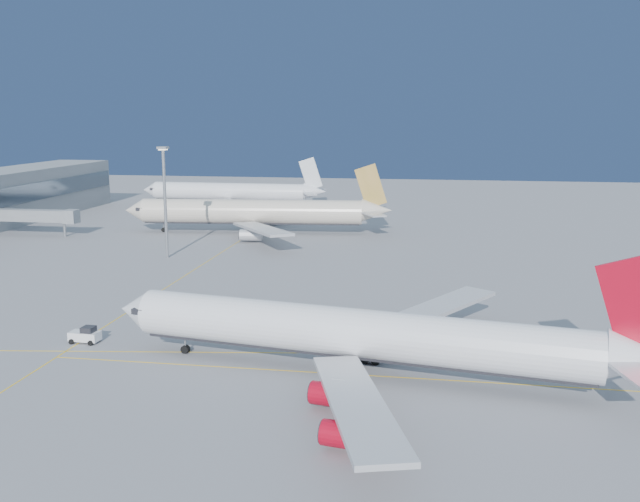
{
  "coord_description": "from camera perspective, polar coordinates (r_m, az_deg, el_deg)",
  "views": [
    {
      "loc": [
        7.85,
        -94.96,
        30.86
      ],
      "look_at": [
        -12.31,
        27.27,
        7.0
      ],
      "focal_mm": 40.0,
      "sensor_mm": 36.0,
      "label": 1
    }
  ],
  "objects": [
    {
      "name": "ground",
      "position": [
        100.16,
        4.45,
        -7.08
      ],
      "size": [
        500.0,
        500.0,
        0.0
      ],
      "primitive_type": "plane",
      "color": "slate",
      "rests_on": "ground"
    },
    {
      "name": "jet_bridge",
      "position": [
        196.79,
        -21.62,
        2.63
      ],
      "size": [
        23.6,
        3.6,
        6.9
      ],
      "color": "gray",
      "rests_on": "ground"
    },
    {
      "name": "airliner_etihad",
      "position": [
        187.64,
        -5.02,
        3.13
      ],
      "size": [
        70.79,
        65.14,
        18.47
      ],
      "rotation": [
        0.0,
        0.0,
        0.09
      ],
      "color": "beige",
      "rests_on": "ground"
    },
    {
      "name": "airliner_third",
      "position": [
        241.31,
        -6.96,
        4.71
      ],
      "size": [
        63.77,
        58.95,
        17.14
      ],
      "rotation": [
        0.0,
        0.0,
        -0.02
      ],
      "color": "white",
      "rests_on": "ground"
    },
    {
      "name": "airliner_virgin",
      "position": [
        85.31,
        3.69,
        -6.74
      ],
      "size": [
        67.59,
        60.05,
        16.73
      ],
      "rotation": [
        0.0,
        0.0,
        -0.17
      ],
      "color": "white",
      "rests_on": "ground"
    },
    {
      "name": "light_mast",
      "position": [
        157.16,
        -12.32,
        4.57
      ],
      "size": [
        2.08,
        2.08,
        24.07
      ],
      "color": "gray",
      "rests_on": "ground"
    },
    {
      "name": "taxiway_lines",
      "position": [
        108.27,
        -3.07,
        -5.67
      ],
      "size": [
        118.86,
        140.0,
        0.02
      ],
      "color": "yellow",
      "rests_on": "ground"
    },
    {
      "name": "pushback_tug",
      "position": [
        103.45,
        -18.25,
        -6.41
      ],
      "size": [
        4.17,
        2.67,
        2.29
      ],
      "rotation": [
        0.0,
        0.0,
        -0.05
      ],
      "color": "white",
      "rests_on": "ground"
    }
  ]
}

